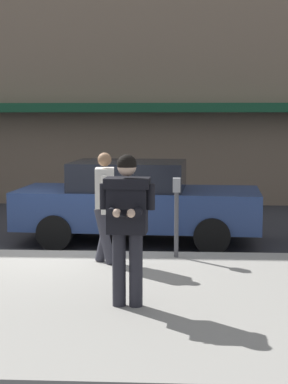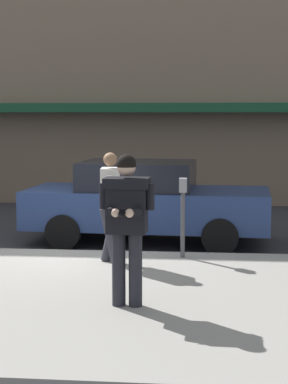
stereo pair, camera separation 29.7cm
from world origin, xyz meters
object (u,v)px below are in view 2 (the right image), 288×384
(man_texting_on_phone, at_px, (127,214))
(parking_meter, at_px, (183,206))
(parked_sedan_mid, at_px, (145,201))
(pedestrian_in_light_coat, at_px, (110,200))

(man_texting_on_phone, bearing_deg, parking_meter, 78.26)
(parked_sedan_mid, distance_m, pedestrian_in_light_coat, 2.34)
(parked_sedan_mid, distance_m, parking_meter, 2.00)
(man_texting_on_phone, height_order, parking_meter, man_texting_on_phone)
(man_texting_on_phone, bearing_deg, pedestrian_in_light_coat, 103.17)
(parked_sedan_mid, bearing_deg, man_texting_on_phone, -87.42)
(man_texting_on_phone, distance_m, parking_meter, 2.78)
(man_texting_on_phone, height_order, pedestrian_in_light_coat, man_texting_on_phone)
(parked_sedan_mid, height_order, man_texting_on_phone, man_texting_on_phone)
(parked_sedan_mid, relative_size, parking_meter, 3.62)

